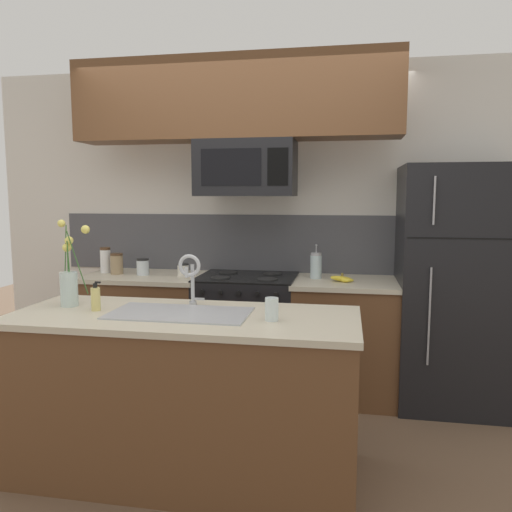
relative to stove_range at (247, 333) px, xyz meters
The scene contains 21 objects.
ground_plane 1.01m from the stove_range, 90.00° to the right, with size 10.00×10.00×0.00m, color brown.
rear_partition 0.97m from the stove_range, 51.72° to the left, with size 5.20×0.10×2.60m, color silver.
splash_band 0.76m from the stove_range, 90.00° to the left, with size 3.38×0.01×0.48m, color #4C4C51.
back_counter_left 0.85m from the stove_range, behind, with size 0.96×0.65×0.91m.
back_counter_right 0.76m from the stove_range, ahead, with size 0.79×0.65×0.91m.
stove_range is the anchor object (origin of this frame).
microwave 1.29m from the stove_range, 89.84° to the right, with size 0.74×0.40×0.42m.
upper_cabinet_band 1.80m from the stove_range, 149.13° to the right, with size 2.45×0.34×0.60m, color brown.
refrigerator 1.64m from the stove_range, ahead, with size 0.88×0.74×1.76m.
storage_jar_tall 1.33m from the stove_range, behind, with size 0.09×0.09×0.21m.
storage_jar_medium 1.21m from the stove_range, behind, with size 0.10×0.10×0.17m.
storage_jar_short 1.00m from the stove_range, behind, with size 0.10×0.10×0.13m.
storage_jar_squat 0.72m from the stove_range, behind, with size 0.09×0.09×0.10m.
banana_bunch 0.88m from the stove_range, ahead, with size 0.19×0.15×0.08m.
french_press 0.77m from the stove_range, ahead, with size 0.09×0.09×0.27m.
island_counter 1.25m from the stove_range, 94.76° to the right, with size 1.90×0.75×0.91m.
kitchen_sink 1.31m from the stove_range, 95.69° to the right, with size 0.76×0.40×0.16m.
sink_faucet 1.24m from the stove_range, 96.70° to the right, with size 0.14×0.14×0.31m.
dish_soap_bottle 1.49m from the stove_range, 116.01° to the right, with size 0.06×0.05×0.16m.
drinking_glass 1.45m from the stove_range, 73.35° to the right, with size 0.07×0.07×0.12m.
flower_vase 1.54m from the stove_range, 125.00° to the right, with size 0.21×0.14×0.50m.
Camera 1 is at (0.76, -2.89, 1.55)m, focal length 35.00 mm.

